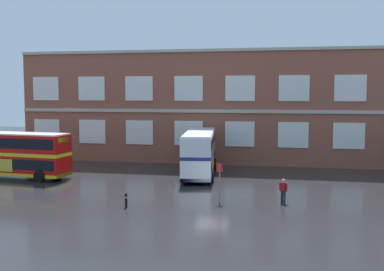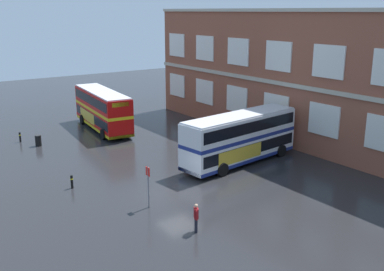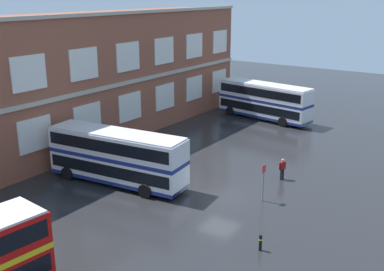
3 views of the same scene
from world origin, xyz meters
TOP-DOWN VIEW (x-y plane):
  - ground_plane at (0.00, 2.00)m, footprint 120.00×120.00m
  - brick_terminal_building at (0.80, 17.98)m, footprint 49.33×8.19m
  - double_decker_middle at (-2.35, 7.60)m, footprint 3.83×11.22m
  - double_decker_far at (20.83, 6.79)m, footprint 4.08×11.25m
  - waiting_passenger at (5.35, -2.36)m, footprint 0.60×0.41m
  - bus_stand_flag at (0.95, -2.88)m, footprint 0.44×0.10m
  - safety_bollard_east at (-4.97, -5.66)m, footprint 0.19×0.19m

SIDE VIEW (x-z plane):
  - ground_plane at x=0.00m, z-range 0.00..0.00m
  - safety_bollard_east at x=-4.97m, z-range 0.02..0.97m
  - waiting_passenger at x=5.35m, z-range 0.08..1.78m
  - bus_stand_flag at x=0.95m, z-range 0.29..2.99m
  - double_decker_middle at x=-2.35m, z-range 0.11..4.18m
  - double_decker_far at x=20.83m, z-range 0.11..4.18m
  - brick_terminal_building at x=0.80m, z-range -0.15..12.11m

